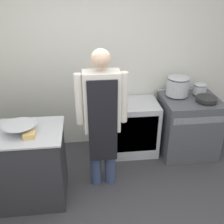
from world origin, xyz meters
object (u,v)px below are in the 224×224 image
Objects in this scene: plastic_tub at (29,135)px; sauce_pot at (200,88)px; saute_pan at (207,99)px; fridge_unit at (133,127)px; person_cook at (102,115)px; stock_pot at (178,85)px; mixing_bowl at (20,128)px; stove at (188,125)px.

sauce_pot is at bearing 23.45° from plastic_tub.
fridge_unit is at bearing 167.20° from saute_pan.
person_cook is 1.33m from stock_pot.
fridge_unit is at bearing -177.51° from stock_pot.
plastic_tub is (-1.28, -0.95, 0.55)m from fridge_unit.
person_cook is at bearing 10.71° from mixing_bowl.
fridge_unit is 2.55× the size of stock_pot.
stove is 2.83× the size of stock_pot.
mixing_bowl is 2.87× the size of plastic_tub.
stock_pot is 0.34m from sauce_pot.
stove is 7.53× the size of plastic_tub.
person_cook reaches higher than plastic_tub.
saute_pan is (0.16, -0.12, 0.48)m from stove.
saute_pan reaches higher than fridge_unit.
sauce_pot is (1.47, 0.70, -0.02)m from person_cook.
person_cook reaches higher than mixing_bowl.
saute_pan is at bearing -37.74° from stove.
stock_pot is (2.02, 0.87, 0.07)m from mixing_bowl.
stove is 2.38m from mixing_bowl.
plastic_tub is (-0.77, -0.28, -0.04)m from person_cook.
fridge_unit is 1.02m from person_cook.
mixing_bowl reaches higher than saute_pan.
saute_pan is (2.24, 0.73, -0.03)m from plastic_tub.
stove is at bearing -141.73° from sauce_pot.
stove is at bearing 142.26° from saute_pan.
stove is at bearing 18.64° from mixing_bowl.
stove is 4.76× the size of sauce_pot.
mixing_bowl reaches higher than fridge_unit.
mixing_bowl is 2.51m from sauce_pot.
sauce_pot reaches higher than fridge_unit.
stove is 0.64m from stock_pot.
mixing_bowl is (-2.20, -0.74, 0.53)m from stove.
mixing_bowl is at bearing -159.82° from sauce_pot.
saute_pan is (1.47, 0.45, -0.07)m from person_cook.
plastic_tub is 0.42× the size of saute_pan.
plastic_tub reaches higher than stove.
fridge_unit is 1.12m from sauce_pot.
plastic_tub is 0.63× the size of sauce_pot.
mixing_bowl is (-1.39, -0.84, 0.57)m from fridge_unit.
mixing_bowl is (-0.88, -0.17, -0.02)m from person_cook.
mixing_bowl is at bearing -156.80° from stock_pot.
person_cook is at bearing -162.91° from saute_pan.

